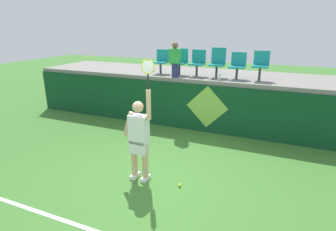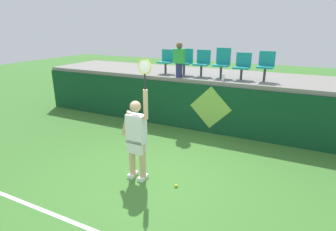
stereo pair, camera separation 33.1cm
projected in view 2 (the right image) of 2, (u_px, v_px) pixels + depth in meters
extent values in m
plane|color=#3D752D|center=(150.00, 181.00, 5.74)|extent=(40.00, 40.00, 0.00)
cube|color=#0F4223|center=(204.00, 108.00, 8.28)|extent=(12.27, 0.20, 1.44)
cube|color=gray|center=(216.00, 76.00, 9.04)|extent=(12.27, 2.46, 0.12)
cube|color=white|center=(133.00, 175.00, 5.91)|extent=(0.13, 0.26, 0.08)
cube|color=white|center=(143.00, 178.00, 5.79)|extent=(0.13, 0.26, 0.08)
cylinder|color=#DBAD84|center=(132.00, 159.00, 5.79)|extent=(0.13, 0.13, 0.82)
cylinder|color=#DBAD84|center=(143.00, 162.00, 5.68)|extent=(0.13, 0.13, 0.82)
cube|color=white|center=(137.00, 146.00, 5.63)|extent=(0.37, 0.23, 0.28)
cube|color=white|center=(136.00, 129.00, 5.51)|extent=(0.39, 0.23, 0.59)
sphere|color=#DBAD84|center=(135.00, 106.00, 5.37)|extent=(0.22, 0.22, 0.22)
cylinder|color=#DBAD84|center=(126.00, 123.00, 5.60)|extent=(0.26, 0.10, 0.55)
cylinder|color=#DBAD84|center=(146.00, 105.00, 5.24)|extent=(0.09, 0.09, 0.58)
cylinder|color=black|center=(145.00, 82.00, 5.10)|extent=(0.03, 0.03, 0.30)
torus|color=gold|center=(145.00, 67.00, 5.02)|extent=(0.28, 0.03, 0.28)
ellipsoid|color=silver|center=(145.00, 67.00, 5.02)|extent=(0.24, 0.02, 0.24)
sphere|color=#D1E533|center=(176.00, 186.00, 5.52)|extent=(0.07, 0.07, 0.07)
cylinder|color=white|center=(223.00, 77.00, 7.92)|extent=(0.08, 0.08, 0.20)
cylinder|color=#38383D|center=(166.00, 68.00, 9.10)|extent=(0.07, 0.07, 0.35)
cube|color=teal|center=(166.00, 62.00, 9.04)|extent=(0.44, 0.42, 0.05)
cube|color=teal|center=(168.00, 55.00, 9.13)|extent=(0.44, 0.04, 0.37)
cylinder|color=#38383D|center=(184.00, 70.00, 8.82)|extent=(0.07, 0.07, 0.35)
cube|color=teal|center=(184.00, 63.00, 8.76)|extent=(0.44, 0.42, 0.05)
cube|color=teal|center=(187.00, 55.00, 8.84)|extent=(0.44, 0.04, 0.42)
cylinder|color=#38383D|center=(201.00, 71.00, 8.57)|extent=(0.07, 0.07, 0.35)
cube|color=teal|center=(201.00, 64.00, 8.51)|extent=(0.44, 0.42, 0.05)
cube|color=teal|center=(204.00, 56.00, 8.60)|extent=(0.44, 0.04, 0.40)
cylinder|color=#38383D|center=(221.00, 72.00, 8.31)|extent=(0.07, 0.07, 0.36)
cube|color=teal|center=(221.00, 65.00, 8.24)|extent=(0.44, 0.42, 0.05)
cube|color=teal|center=(224.00, 56.00, 8.32)|extent=(0.44, 0.04, 0.48)
cylinder|color=#38383D|center=(241.00, 74.00, 8.05)|extent=(0.07, 0.07, 0.33)
cube|color=teal|center=(242.00, 68.00, 8.00)|extent=(0.44, 0.42, 0.05)
cube|color=teal|center=(244.00, 59.00, 8.09)|extent=(0.44, 0.04, 0.39)
cylinder|color=#38383D|center=(264.00, 75.00, 7.77)|extent=(0.07, 0.07, 0.39)
cube|color=teal|center=(265.00, 67.00, 7.70)|extent=(0.44, 0.42, 0.05)
cube|color=teal|center=(267.00, 58.00, 7.80)|extent=(0.44, 0.04, 0.40)
cylinder|color=navy|center=(179.00, 70.00, 8.48)|extent=(0.20, 0.20, 0.42)
cube|color=green|center=(179.00, 56.00, 8.35)|extent=(0.34, 0.20, 0.43)
sphere|color=brown|center=(179.00, 45.00, 8.25)|extent=(0.19, 0.19, 0.19)
cube|color=#0F4223|center=(209.00, 133.00, 8.31)|extent=(0.90, 0.01, 0.00)
plane|color=#8CC64C|center=(210.00, 108.00, 8.06)|extent=(1.27, 0.00, 1.27)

